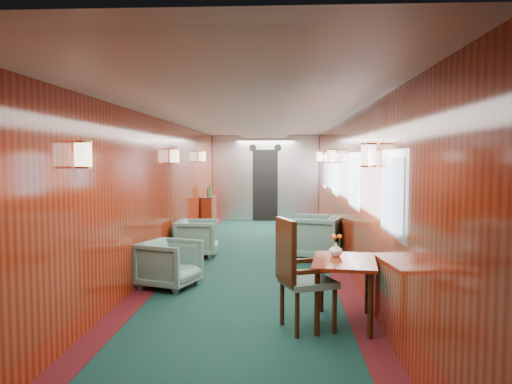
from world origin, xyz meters
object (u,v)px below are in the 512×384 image
side_chair (298,270)px  credenza (209,212)px  dining_table (344,270)px  armchair_right_near (316,237)px  armchair_left_near (170,264)px  armchair_right_far (314,231)px  armchair_left_far (198,238)px

side_chair → credenza: bearing=84.2°
dining_table → side_chair: side_chair is taller
side_chair → credenza: 7.47m
armchair_right_near → side_chair: bearing=11.0°
side_chair → credenza: side_chair is taller
dining_table → armchair_right_near: 3.44m
credenza → armchair_left_near: credenza is taller
dining_table → armchair_right_far: bearing=97.8°
credenza → armchair_right_far: size_ratio=1.55×
side_chair → credenza: (-1.98, 7.20, -0.21)m
dining_table → armchair_left_far: size_ratio=1.38×
credenza → armchair_left_far: 3.42m
armchair_left_near → armchair_right_near: bearing=-26.7°
armchair_left_far → armchair_right_far: 2.37m
dining_table → credenza: credenza is taller
armchair_left_far → armchair_right_near: (2.11, -0.14, 0.05)m
armchair_right_near → armchair_right_far: bearing=-164.1°
dining_table → armchair_left_far: 4.19m
dining_table → credenza: bearing=116.9°
credenza → armchair_left_near: (0.29, -5.59, -0.10)m
side_chair → armchair_right_far: bearing=63.4°
armchair_right_far → armchair_right_near: bearing=-15.6°
dining_table → armchair_left_near: (-2.19, 1.39, -0.26)m
side_chair → armchair_left_far: 4.16m
dining_table → credenza: (-2.47, 6.98, -0.16)m
dining_table → armchair_right_near: size_ratio=1.18×
armchair_left_near → armchair_left_far: size_ratio=0.98×
side_chair → armchair_left_near: size_ratio=1.63×
armchair_right_near → dining_table: bearing=18.8°
dining_table → armchair_left_near: bearing=154.9°
dining_table → armchair_right_near: (-0.07, 3.43, -0.20)m
dining_table → side_chair: (-0.50, -0.22, 0.05)m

